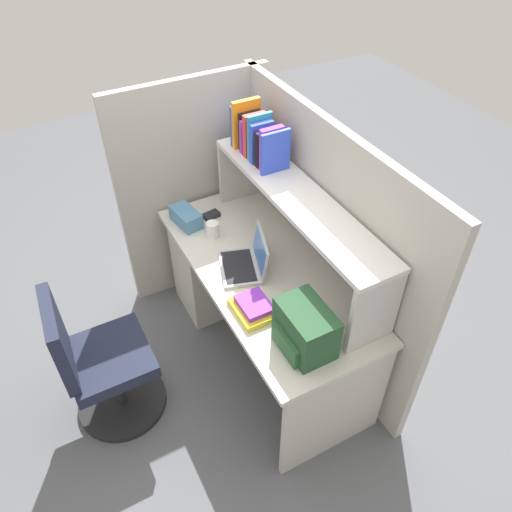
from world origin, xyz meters
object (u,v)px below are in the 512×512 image
Objects in this scene: computer_mouse at (211,215)px; tissue_box at (186,217)px; paper_cup at (213,230)px; laptop at (247,261)px; office_chair at (101,368)px; backpack at (305,329)px.

computer_mouse is 0.17m from tissue_box.
computer_mouse is at bearing 158.52° from paper_cup.
laptop reaches higher than office_chair.
laptop is at bearing -10.69° from computer_mouse.
paper_cup is (0.18, -0.07, 0.04)m from computer_mouse.
tissue_box reaches higher than computer_mouse.
office_chair reaches higher than paper_cup.
computer_mouse is (-0.53, 0.02, -0.03)m from laptop.
office_chair is at bearing -63.72° from tissue_box.
laptop is 3.56× the size of computer_mouse.
computer_mouse is 0.47× the size of tissue_box.
office_chair is at bearing -123.75° from backpack.
paper_cup is at bearing -64.02° from office_chair.
paper_cup is at bearing -30.55° from computer_mouse.
tissue_box is (-0.55, -0.15, -0.00)m from laptop.
paper_cup is (-0.97, -0.04, -0.07)m from backpack.
laptop is 1.24× the size of backpack.
tissue_box is (-1.16, -0.14, -0.07)m from backpack.
laptop is at bearing 178.65° from backpack.
computer_mouse is (-1.15, 0.03, -0.10)m from backpack.
backpack is at bearing -120.38° from office_chair.
backpack is (0.62, -0.01, 0.07)m from laptop.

